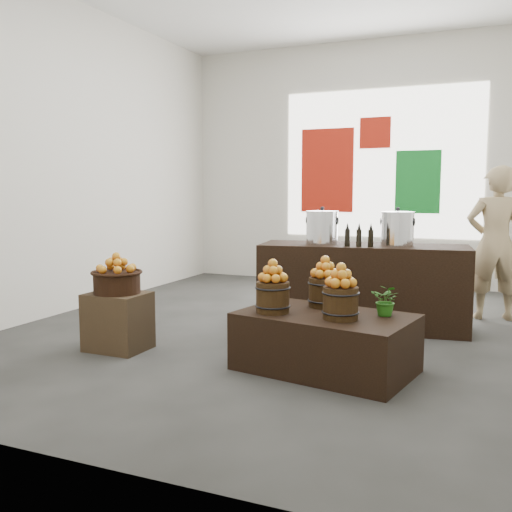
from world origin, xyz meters
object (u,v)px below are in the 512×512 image
at_px(stock_pot_center, 397,230).
at_px(wicker_basket, 117,283).
at_px(counter, 362,286).
at_px(stock_pot_left, 322,228).
at_px(shopper, 495,243).
at_px(crate, 118,321).
at_px(display_table, 325,342).

bearing_deg(stock_pot_center, wicker_basket, -141.03).
relative_size(counter, stock_pot_left, 6.47).
relative_size(wicker_basket, counter, 0.19).
xyz_separation_m(counter, shopper, (1.38, 1.03, 0.46)).
height_order(crate, shopper, shopper).
distance_m(crate, display_table, 2.08).
height_order(wicker_basket, stock_pot_left, stock_pot_left).
height_order(display_table, stock_pot_center, stock_pot_center).
xyz_separation_m(display_table, shopper, (1.32, 2.75, 0.68)).
relative_size(crate, display_table, 0.39).
distance_m(wicker_basket, shopper, 4.48).
xyz_separation_m(crate, shopper, (3.39, 2.91, 0.65)).
bearing_deg(crate, wicker_basket, 0.00).
height_order(crate, counter, counter).
distance_m(crate, wicker_basket, 0.39).
xyz_separation_m(wicker_basket, stock_pot_left, (1.54, 1.81, 0.46)).
bearing_deg(crate, stock_pot_left, 49.55).
xyz_separation_m(counter, stock_pot_left, (-0.47, -0.07, 0.66)).
relative_size(crate, counter, 0.24).
bearing_deg(display_table, counter, 102.34).
height_order(display_table, stock_pot_left, stock_pot_left).
bearing_deg(wicker_basket, display_table, 4.35).
relative_size(stock_pot_left, shopper, 0.19).
xyz_separation_m(crate, stock_pot_left, (1.54, 1.81, 0.85)).
height_order(wicker_basket, shopper, shopper).
bearing_deg(wicker_basket, crate, 0.00).
height_order(display_table, counter, counter).
bearing_deg(stock_pot_left, stock_pot_center, 7.93).
height_order(wicker_basket, stock_pot_center, stock_pot_center).
distance_m(display_table, stock_pot_left, 1.94).
relative_size(wicker_basket, display_table, 0.31).
bearing_deg(counter, stock_pot_left, 180.00).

